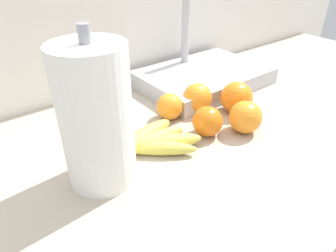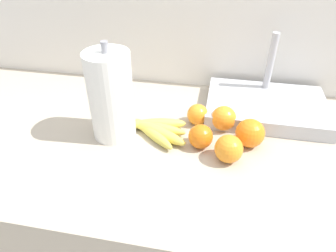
% 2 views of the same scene
% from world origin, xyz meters
% --- Properties ---
extents(counter, '(1.96, 0.72, 0.91)m').
position_xyz_m(counter, '(0.00, 0.00, 0.45)').
color(counter, '#ADA08C').
rests_on(counter, ground).
extents(wall_back, '(2.36, 0.06, 1.30)m').
position_xyz_m(wall_back, '(0.00, 0.39, 0.65)').
color(wall_back, silver).
rests_on(wall_back, ground).
extents(banana_bunch, '(0.20, 0.16, 0.04)m').
position_xyz_m(banana_bunch, '(-0.17, 0.02, 0.93)').
color(banana_bunch, '#D7C94C').
rests_on(banana_bunch, counter).
extents(orange_back_right, '(0.08, 0.08, 0.08)m').
position_xyz_m(orange_back_right, '(0.11, 0.02, 0.95)').
color(orange_back_right, orange).
rests_on(orange_back_right, counter).
extents(orange_center, '(0.07, 0.07, 0.07)m').
position_xyz_m(orange_center, '(-0.03, -0.01, 0.94)').
color(orange_center, orange).
rests_on(orange_center, counter).
extents(orange_right, '(0.08, 0.08, 0.08)m').
position_xyz_m(orange_right, '(0.03, 0.09, 0.95)').
color(orange_right, orange).
rests_on(orange_right, counter).
extents(orange_back_left, '(0.07, 0.07, 0.07)m').
position_xyz_m(orange_back_left, '(-0.05, 0.10, 0.94)').
color(orange_back_left, orange).
rests_on(orange_back_left, counter).
extents(orange_front, '(0.08, 0.08, 0.08)m').
position_xyz_m(orange_front, '(0.05, -0.06, 0.95)').
color(orange_front, orange).
rests_on(orange_front, counter).
extents(paper_towel_roll, '(0.13, 0.13, 0.29)m').
position_xyz_m(paper_towel_roll, '(-0.29, 0.00, 1.04)').
color(paper_towel_roll, white).
rests_on(paper_towel_roll, counter).
extents(sink_basin, '(0.39, 0.27, 0.24)m').
position_xyz_m(sink_basin, '(0.17, 0.21, 0.94)').
color(sink_basin, '#B7BABF').
rests_on(sink_basin, counter).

